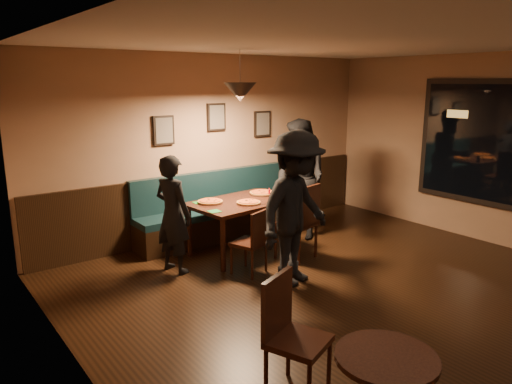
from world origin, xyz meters
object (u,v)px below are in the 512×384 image
Objects in this scene: diner_front at (296,209)px; soda_glass at (286,194)px; booth_bench at (227,205)px; diner_right at (300,179)px; dining_table at (241,227)px; chair_near_left at (249,241)px; cafe_chair_far at (299,339)px; tabasco_bottle at (269,192)px; chair_near_right at (296,221)px; diner_left at (173,214)px.

diner_front is 1.16m from soda_glass.
diner_right is at bearing -38.67° from booth_bench.
booth_bench is at bearing 65.32° from dining_table.
booth_bench is 2.05m from diner_front.
chair_near_left is 2.48m from cafe_chair_far.
dining_table is at bearing 153.98° from soda_glass.
dining_table is 0.76m from chair_near_left.
chair_near_left is at bearing 101.32° from diner_front.
booth_bench is 0.86m from tabasco_bottle.
chair_near_right is 0.57× the size of diner_front.
chair_near_right reaches higher than chair_near_left.
diner_left reaches higher than tabasco_bottle.
dining_table is 1.69× the size of chair_near_left.
diner_left is at bearing 177.41° from dining_table.
diner_front is at bearing -99.02° from dining_table.
cafe_chair_far is at bearing -143.99° from chair_near_right.
dining_table is 1.35m from diner_front.
booth_bench is at bearing 107.08° from tabasco_bottle.
booth_bench is 1.98× the size of diner_left.
diner_left reaches higher than chair_near_left.
cafe_chair_far is at bearing -122.78° from dining_table.
diner_left is 0.82× the size of diner_right.
chair_near_left is 6.83× the size of tabasco_bottle.
diner_front is 1.35m from tabasco_bottle.
chair_near_right is 2.99m from cafe_chair_far.
tabasco_bottle is at bearing -87.18° from diner_right.
soda_glass is (0.95, 0.38, 0.41)m from chair_near_left.
diner_front reaches higher than diner_right.
soda_glass is at bearing 59.45° from chair_near_right.
soda_glass is at bearing -150.02° from cafe_chair_far.
tabasco_bottle is (-0.65, -0.05, -0.10)m from diner_right.
diner_left is at bearing 171.87° from soda_glass.
tabasco_bottle is 0.13× the size of cafe_chair_far.
diner_left is 1.56m from diner_front.
diner_front is (-0.35, -1.98, 0.42)m from booth_bench.
chair_near_left is at bearing -142.46° from tabasco_bottle.
diner_front is at bearing -83.50° from chair_near_left.
dining_table is at bearing 42.35° from chair_near_left.
diner_left is 10.88× the size of soda_glass.
diner_left is at bearing -89.65° from diner_right.
chair_near_right is at bearing -91.76° from tabasco_bottle.
chair_near_left is at bearing -66.60° from diner_right.
chair_near_right is at bearing 32.43° from diner_front.
dining_table is at bearing 114.74° from chair_near_right.
chair_near_right is 1.68m from diner_left.
diner_right is at bearing 30.42° from soda_glass.
chair_near_left is at bearing -147.25° from diner_left.
diner_front is at bearing -156.41° from diner_left.
soda_glass is at bearing -71.41° from tabasco_bottle.
diner_right reaches higher than tabasco_bottle.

